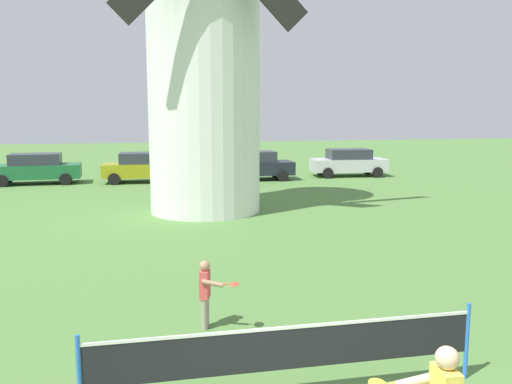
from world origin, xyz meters
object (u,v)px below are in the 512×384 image
object	(u,v)px
player_far	(206,290)
parked_car_green	(36,168)
tennis_net	(288,348)
parked_car_silver	(349,162)
windmill	(203,35)
parked_car_mustard	(142,167)
parked_car_black	(252,165)

from	to	relation	value
player_far	parked_car_green	size ratio (longest dim) A/B	0.27
tennis_net	parked_car_green	world-z (taller)	parked_car_green
parked_car_silver	parked_car_green	bearing A→B (deg)	179.31
windmill	parked_car_mustard	xyz separation A→B (m)	(-2.31, 8.91, -5.61)
parked_car_green	parked_car_mustard	distance (m)	5.36
tennis_net	windmill	bearing A→B (deg)	87.97
player_far	parked_car_green	distance (m)	21.32
tennis_net	parked_car_mustard	xyz separation A→B (m)	(-1.83, 22.37, 0.12)
windmill	parked_car_green	bearing A→B (deg)	129.20
player_far	parked_car_mustard	world-z (taller)	parked_car_mustard
player_far	parked_car_silver	world-z (taller)	parked_car_silver
player_far	parked_car_green	world-z (taller)	parked_car_green
windmill	tennis_net	size ratio (longest dim) A/B	2.41
parked_car_silver	player_far	bearing A→B (deg)	-117.60
parked_car_green	parked_car_mustard	world-z (taller)	same
player_far	parked_car_mustard	size ratio (longest dim) A/B	0.29
parked_car_green	parked_car_black	world-z (taller)	same
parked_car_black	windmill	bearing A→B (deg)	-112.06
windmill	tennis_net	world-z (taller)	windmill
windmill	parked_car_black	size ratio (longest dim) A/B	2.81
parked_car_green	parked_car_mustard	xyz separation A→B (m)	(5.34, -0.46, -0.00)
player_far	parked_car_silver	xyz separation A→B (m)	(10.52, 20.13, 0.12)
parked_car_mustard	parked_car_black	size ratio (longest dim) A/B	0.92
tennis_net	parked_car_silver	size ratio (longest dim) A/B	1.21
tennis_net	parked_car_green	xyz separation A→B (m)	(-7.17, 22.83, 0.12)
parked_car_green	parked_car_black	size ratio (longest dim) A/B	0.99
parked_car_green	parked_car_silver	bearing A→B (deg)	-0.69
tennis_net	parked_car_silver	world-z (taller)	parked_car_silver
player_far	parked_car_black	size ratio (longest dim) A/B	0.27
tennis_net	parked_car_black	world-z (taller)	parked_car_black
parked_car_mustard	parked_car_silver	size ratio (longest dim) A/B	0.95
windmill	parked_car_mustard	world-z (taller)	windmill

